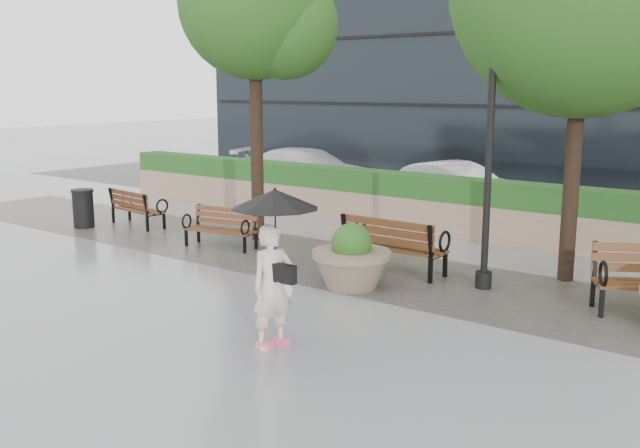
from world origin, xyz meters
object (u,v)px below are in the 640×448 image
Objects in this scene: bench_1 at (221,236)px; car_right at (457,187)px; pedestrian at (274,253)px; bench_2 at (393,256)px; lamppost at (488,178)px; planter_left at (351,263)px; bench_0 at (138,216)px; trash_bin at (83,210)px; car_left at (310,171)px.

bench_1 is 7.53m from car_right.
bench_2 is at bearing 28.79° from pedestrian.
bench_2 is 0.45× the size of lamppost.
pedestrian is (4.82, -3.78, 1.04)m from bench_1.
pedestrian reaches higher than planter_left.
bench_0 is 1.28× the size of planter_left.
car_right is (-3.92, 6.75, -1.25)m from lamppost.
lamppost reaches higher than trash_bin.
trash_bin is at bearing -174.50° from lamppost.
bench_0 is 1.04× the size of bench_1.
bench_2 is 1.45× the size of planter_left.
car_right is 1.93× the size of pedestrian.
car_left reaches higher than bench_1.
bench_0 is 0.82× the size of pedestrian.
pedestrian reaches higher than bench_1.
trash_bin is 0.21× the size of lamppost.
car_right is (1.94, 7.26, 0.42)m from bench_1.
planter_left is 0.33× the size of car_right.
bench_1 is 1.23× the size of planter_left.
planter_left reaches higher than bench_1.
car_left is (-7.40, 6.89, 0.41)m from bench_2.
bench_0 is at bearing 166.01° from car_left.
bench_1 is at bearing 7.08° from bench_2.
lamppost is at bearing 5.02° from pedestrian.
bench_1 is at bearing 176.89° from car_right.
lamppost reaches higher than car_right.
bench_0 is 3.41m from bench_1.
pedestrian is at bearing -103.58° from lamppost.
car_right is at bearing -72.37° from bench_2.
bench_1 is at bearing 168.09° from planter_left.
bench_1 is 1.86× the size of trash_bin.
trash_bin is 7.90m from car_left.
planter_left is (4.02, -0.85, 0.19)m from bench_1.
car_right is (-2.09, 8.11, 0.23)m from planter_left.
pedestrian is (2.88, -11.04, 0.62)m from car_right.
pedestrian is at bearing 100.47° from bench_2.
lamppost is 7.91m from car_right.
bench_1 is 0.79× the size of pedestrian.
pedestrian is (9.11, -3.32, 0.85)m from trash_bin.
planter_left reaches higher than bench_2.
bench_1 is 4.32m from trash_bin.
car_left is (0.04, 6.91, 0.46)m from bench_0.
trash_bin is (-8.31, 0.38, 0.00)m from planter_left.
bench_2 is (4.05, 0.48, 0.06)m from bench_1.
lamppost is 1.06× the size of car_right.
planter_left is 8.32m from trash_bin.
bench_1 is 0.34× the size of car_left.
bench_0 is at bearing 45.56° from trash_bin.
trash_bin is 0.18× the size of car_left.
car_right is 11.43m from pedestrian.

